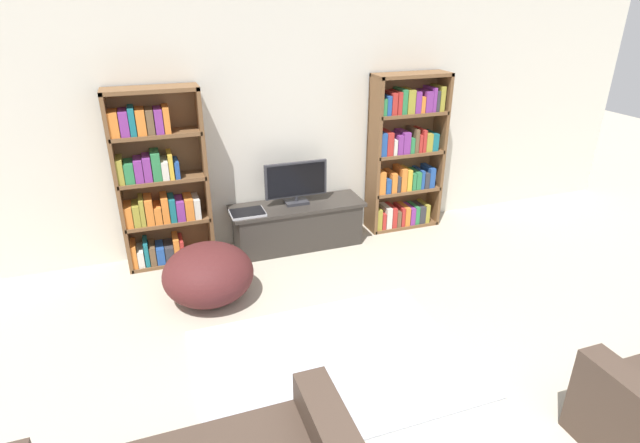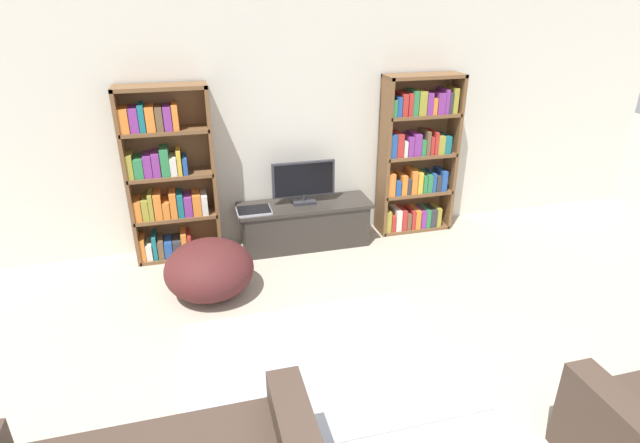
% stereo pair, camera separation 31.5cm
% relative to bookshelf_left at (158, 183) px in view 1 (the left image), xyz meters
% --- Properties ---
extents(wall_back, '(8.80, 0.06, 2.60)m').
position_rel_bookshelf_left_xyz_m(wall_back, '(1.22, 0.18, 0.46)').
color(wall_back, silver).
rests_on(wall_back, ground_plane).
extents(bookshelf_left, '(0.84, 0.30, 1.73)m').
position_rel_bookshelf_left_xyz_m(bookshelf_left, '(0.00, 0.00, 0.00)').
color(bookshelf_left, brown).
rests_on(bookshelf_left, ground_plane).
extents(bookshelf_right, '(0.84, 0.30, 1.73)m').
position_rel_bookshelf_left_xyz_m(bookshelf_right, '(2.63, -0.00, 0.00)').
color(bookshelf_right, brown).
rests_on(bookshelf_right, ground_plane).
extents(tv_stand, '(1.40, 0.46, 0.48)m').
position_rel_bookshelf_left_xyz_m(tv_stand, '(1.34, -0.11, -0.60)').
color(tv_stand, '#332D28').
rests_on(tv_stand, ground_plane).
extents(television, '(0.66, 0.16, 0.45)m').
position_rel_bookshelf_left_xyz_m(television, '(1.34, -0.09, -0.13)').
color(television, '#2D2D33').
rests_on(television, tv_stand).
extents(laptop, '(0.34, 0.25, 0.03)m').
position_rel_bookshelf_left_xyz_m(laptop, '(0.80, -0.19, -0.35)').
color(laptop, '#B7B7BC').
rests_on(laptop, tv_stand).
extents(area_rug, '(1.95, 1.45, 0.02)m').
position_rel_bookshelf_left_xyz_m(area_rug, '(1.01, -2.02, -0.83)').
color(area_rug, '#B2B7C1').
rests_on(area_rug, ground_plane).
extents(beanbag_ottoman, '(0.79, 0.79, 0.51)m').
position_rel_bookshelf_left_xyz_m(beanbag_ottoman, '(0.30, -0.86, -0.58)').
color(beanbag_ottoman, '#4C1E1E').
rests_on(beanbag_ottoman, ground_plane).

